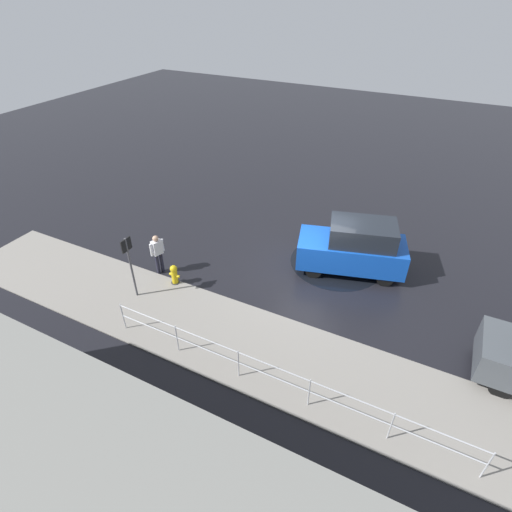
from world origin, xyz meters
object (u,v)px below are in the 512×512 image
object	(u,v)px
pedestrian	(158,251)
sign_post	(129,259)
fire_hydrant	(174,275)
moving_hatchback	(354,247)

from	to	relation	value
pedestrian	sign_post	size ratio (longest dim) A/B	0.68
fire_hydrant	pedestrian	world-z (taller)	pedestrian
moving_hatchback	fire_hydrant	size ratio (longest dim) A/B	5.26
fire_hydrant	sign_post	distance (m)	1.84
sign_post	moving_hatchback	bearing A→B (deg)	-142.02
fire_hydrant	sign_post	size ratio (longest dim) A/B	0.33
sign_post	fire_hydrant	bearing A→B (deg)	-123.98
fire_hydrant	sign_post	bearing A→B (deg)	56.02
fire_hydrant	sign_post	xyz separation A→B (m)	(0.79, 1.17, 1.18)
moving_hatchback	pedestrian	distance (m)	7.24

